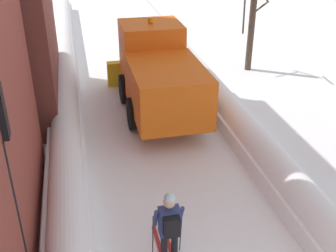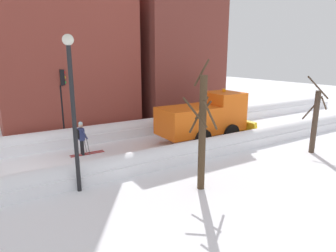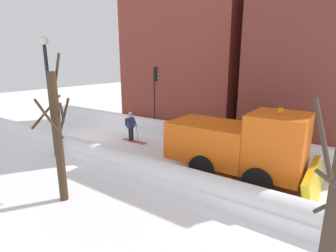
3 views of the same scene
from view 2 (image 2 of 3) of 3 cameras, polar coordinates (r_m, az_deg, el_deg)
name	(u,v)px [view 2 (image 2 of 3)]	position (r m, az deg, el deg)	size (l,w,h in m)	color
ground_plane	(200,138)	(18.74, 6.19, -2.36)	(80.00, 80.00, 0.00)	white
snowbank_left	(176,123)	(20.79, 1.57, 0.60)	(1.10, 36.00, 1.03)	white
snowbank_right	(230,143)	(16.64, 12.05, -3.31)	(1.10, 36.00, 0.92)	white
building_brick_mid	(162,57)	(25.08, -1.21, 13.28)	(9.08, 6.42, 9.96)	brown
plow_truck	(206,117)	(17.96, 7.39, 1.76)	(3.20, 5.98, 3.12)	orange
skier	(81,137)	(15.94, -16.57, -1.99)	(0.62, 1.80, 1.81)	black
traffic_light_pole	(63,92)	(18.15, -19.88, 6.23)	(0.28, 0.42, 4.35)	black
street_lamp	(72,98)	(11.12, -18.16, 5.29)	(0.40, 0.40, 5.86)	black
bare_tree_near	(202,131)	(11.12, 6.68, -1.06)	(1.25, 1.15, 5.01)	#42301F
bare_tree_mid	(315,120)	(17.32, 26.77, 1.01)	(1.22, 1.27, 4.14)	#453529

